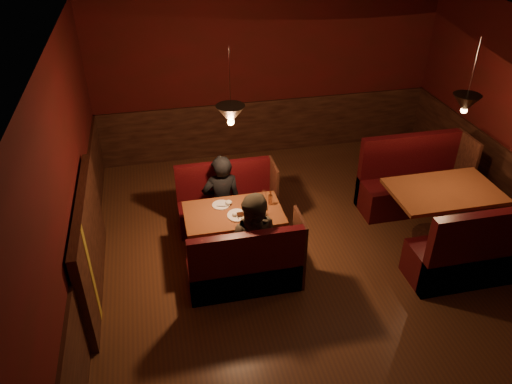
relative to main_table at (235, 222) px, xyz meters
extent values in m
cube|color=brown|center=(1.12, -0.66, -0.53)|extent=(6.00, 7.00, 0.01)
cube|color=black|center=(1.12, -0.66, 2.38)|extent=(6.00, 7.00, 0.01)
cube|color=#350F0B|center=(1.12, 2.84, 0.92)|extent=(6.00, 0.01, 2.90)
cube|color=#350F0B|center=(-1.89, -0.66, 0.92)|extent=(0.01, 7.00, 2.90)
cube|color=black|center=(1.12, 2.82, -0.03)|extent=(6.00, 0.04, 1.00)
cube|color=black|center=(-1.86, -0.66, -0.03)|extent=(0.04, 7.00, 1.00)
cube|color=black|center=(-1.80, -0.26, 0.12)|extent=(0.10, 2.20, 1.30)
cube|color=gold|center=(-1.75, -0.81, 0.12)|extent=(0.01, 0.12, 1.30)
cylinder|color=#333333|center=(-0.01, 0.00, 1.92)|extent=(0.01, 0.01, 0.80)
cone|color=black|center=(-0.01, 0.00, 1.52)|extent=(0.34, 0.34, 0.22)
sphere|color=#FFBF72|center=(-0.01, 0.00, 1.43)|extent=(0.08, 0.08, 0.08)
cylinder|color=#333333|center=(2.82, -0.28, 1.92)|extent=(0.01, 0.01, 0.80)
cone|color=black|center=(2.82, -0.28, 1.52)|extent=(0.34, 0.34, 0.22)
sphere|color=#FFBF72|center=(2.82, -0.28, 1.43)|extent=(0.08, 0.08, 0.08)
cube|color=brown|center=(-0.01, 0.00, 0.13)|extent=(1.28, 0.78, 0.05)
cylinder|color=black|center=(-0.01, 0.00, -0.21)|extent=(0.13, 0.13, 0.64)
cylinder|color=black|center=(-0.01, 0.00, -0.51)|extent=(0.51, 0.51, 0.04)
cylinder|color=silver|center=(0.02, -0.10, 0.17)|extent=(0.26, 0.26, 0.02)
cube|color=black|center=(0.05, -0.13, 0.19)|extent=(0.08, 0.07, 0.03)
ellipsoid|color=silver|center=(-0.02, -0.12, 0.20)|extent=(0.06, 0.06, 0.05)
cube|color=tan|center=(0.09, -0.21, 0.19)|extent=(0.08, 0.06, 0.03)
cylinder|color=silver|center=(0.01, -0.16, 0.18)|extent=(0.03, 0.12, 0.01)
cylinder|color=silver|center=(-0.15, 0.18, 0.16)|extent=(0.24, 0.24, 0.01)
ellipsoid|color=beige|center=(-0.04, 0.18, 0.20)|extent=(0.09, 0.09, 0.05)
cube|color=silver|center=(-0.12, 0.13, 0.17)|extent=(0.18, 0.05, 0.00)
cylinder|color=white|center=(0.24, 0.04, 0.20)|extent=(0.05, 0.05, 0.08)
cylinder|color=white|center=(0.44, 0.20, 0.23)|extent=(0.07, 0.07, 0.14)
cylinder|color=white|center=(0.39, -0.15, 0.23)|extent=(0.07, 0.07, 0.14)
cylinder|color=#47230F|center=(0.50, 0.07, 0.23)|extent=(0.05, 0.05, 0.15)
cylinder|color=#47230F|center=(0.50, 0.07, 0.33)|extent=(0.02, 0.02, 0.06)
ellipsoid|color=white|center=(0.35, -0.17, 0.18)|extent=(0.10, 0.10, 0.04)
cube|color=#300307|center=(-0.01, 0.66, -0.32)|extent=(1.37, 0.50, 0.41)
cube|color=#300307|center=(-0.01, 0.86, -0.05)|extent=(1.37, 0.11, 0.96)
cube|color=black|center=(0.69, 0.66, -0.05)|extent=(0.04, 0.50, 0.96)
cube|color=#300307|center=(-0.01, -0.66, -0.32)|extent=(1.37, 0.50, 0.41)
cube|color=#300307|center=(-0.01, -0.86, -0.05)|extent=(1.37, 0.11, 0.96)
cube|color=black|center=(0.69, -0.66, -0.05)|extent=(0.04, 0.50, 0.96)
cube|color=brown|center=(2.82, -0.28, 0.26)|extent=(1.45, 0.93, 0.05)
cylinder|color=black|center=(2.82, -0.28, -0.15)|extent=(0.15, 0.15, 0.76)
cylinder|color=black|center=(2.82, -0.28, -0.51)|extent=(0.61, 0.61, 0.04)
cube|color=#300307|center=(2.82, 0.51, -0.28)|extent=(1.56, 0.60, 0.49)
cube|color=#300307|center=(2.82, 0.74, 0.04)|extent=(1.56, 0.13, 1.14)
cube|color=black|center=(3.62, 0.51, 0.04)|extent=(0.04, 0.60, 1.14)
cube|color=#300307|center=(2.82, -1.07, -0.28)|extent=(1.56, 0.60, 0.49)
cube|color=#300307|center=(2.82, -1.30, 0.04)|extent=(1.56, 0.13, 1.14)
imported|color=black|center=(-0.07, 0.61, 0.24)|extent=(0.57, 0.38, 1.54)
imported|color=#312B22|center=(0.18, -0.59, 0.27)|extent=(0.91, 0.79, 1.60)
camera|label=1|loc=(-0.87, -5.26, 3.86)|focal=35.00mm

